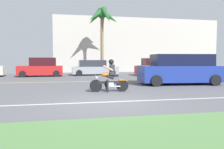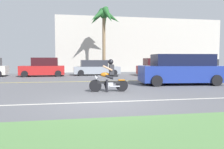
{
  "view_description": "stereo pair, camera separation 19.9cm",
  "coord_description": "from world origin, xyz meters",
  "px_view_note": "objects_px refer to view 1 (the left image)",
  "views": [
    {
      "loc": [
        -1.29,
        -7.51,
        1.5
      ],
      "look_at": [
        0.96,
        3.98,
        0.72
      ],
      "focal_mm": 35.3,
      "sensor_mm": 36.0,
      "label": 1
    },
    {
      "loc": [
        -1.09,
        -7.55,
        1.5
      ],
      "look_at": [
        0.96,
        3.98,
        0.72
      ],
      "focal_mm": 35.3,
      "sensor_mm": 36.0,
      "label": 2
    }
  ],
  "objects_px": {
    "parked_car_1": "(41,68)",
    "parked_car_3": "(158,68)",
    "palm_tree_0": "(102,20)",
    "motorcyclist": "(110,78)",
    "suv_nearby": "(180,70)",
    "parked_car_4": "(204,67)",
    "parked_car_2": "(94,68)"
  },
  "relations": [
    {
      "from": "parked_car_1",
      "to": "palm_tree_0",
      "type": "bearing_deg",
      "value": 20.36
    },
    {
      "from": "parked_car_4",
      "to": "parked_car_1",
      "type": "bearing_deg",
      "value": -179.31
    },
    {
      "from": "parked_car_3",
      "to": "parked_car_4",
      "type": "bearing_deg",
      "value": 12.92
    },
    {
      "from": "motorcyclist",
      "to": "parked_car_3",
      "type": "xyz_separation_m",
      "value": [
        6.5,
        9.68,
        0.12
      ]
    },
    {
      "from": "parked_car_1",
      "to": "parked_car_3",
      "type": "bearing_deg",
      "value": -5.87
    },
    {
      "from": "motorcyclist",
      "to": "parked_car_4",
      "type": "height_order",
      "value": "parked_car_4"
    },
    {
      "from": "parked_car_3",
      "to": "palm_tree_0",
      "type": "bearing_deg",
      "value": 146.01
    },
    {
      "from": "parked_car_2",
      "to": "parked_car_3",
      "type": "bearing_deg",
      "value": -16.25
    },
    {
      "from": "palm_tree_0",
      "to": "motorcyclist",
      "type": "bearing_deg",
      "value": -97.0
    },
    {
      "from": "motorcyclist",
      "to": "parked_car_2",
      "type": "bearing_deg",
      "value": 87.13
    },
    {
      "from": "parked_car_2",
      "to": "parked_car_4",
      "type": "relative_size",
      "value": 1.13
    },
    {
      "from": "suv_nearby",
      "to": "parked_car_1",
      "type": "relative_size",
      "value": 1.3
    },
    {
      "from": "suv_nearby",
      "to": "parked_car_3",
      "type": "relative_size",
      "value": 1.18
    },
    {
      "from": "parked_car_3",
      "to": "palm_tree_0",
      "type": "xyz_separation_m",
      "value": [
        -4.91,
        3.31,
        4.92
      ]
    },
    {
      "from": "motorcyclist",
      "to": "palm_tree_0",
      "type": "bearing_deg",
      "value": 83.0
    },
    {
      "from": "parked_car_1",
      "to": "palm_tree_0",
      "type": "height_order",
      "value": "palm_tree_0"
    },
    {
      "from": "parked_car_2",
      "to": "palm_tree_0",
      "type": "height_order",
      "value": "palm_tree_0"
    },
    {
      "from": "suv_nearby",
      "to": "parked_car_1",
      "type": "bearing_deg",
      "value": 137.28
    },
    {
      "from": "suv_nearby",
      "to": "parked_car_3",
      "type": "distance_m",
      "value": 7.53
    },
    {
      "from": "parked_car_2",
      "to": "palm_tree_0",
      "type": "distance_m",
      "value": 5.33
    },
    {
      "from": "parked_car_2",
      "to": "palm_tree_0",
      "type": "relative_size",
      "value": 0.64
    },
    {
      "from": "parked_car_3",
      "to": "motorcyclist",
      "type": "bearing_deg",
      "value": -123.9
    },
    {
      "from": "motorcyclist",
      "to": "parked_car_3",
      "type": "height_order",
      "value": "parked_car_3"
    },
    {
      "from": "motorcyclist",
      "to": "palm_tree_0",
      "type": "relative_size",
      "value": 0.26
    },
    {
      "from": "motorcyclist",
      "to": "parked_car_1",
      "type": "distance_m",
      "value": 11.62
    },
    {
      "from": "motorcyclist",
      "to": "parked_car_3",
      "type": "relative_size",
      "value": 0.42
    },
    {
      "from": "parked_car_1",
      "to": "parked_car_3",
      "type": "distance_m",
      "value": 10.88
    },
    {
      "from": "parked_car_1",
      "to": "parked_car_3",
      "type": "xyz_separation_m",
      "value": [
        10.82,
        -1.11,
        -0.02
      ]
    },
    {
      "from": "parked_car_1",
      "to": "parked_car_4",
      "type": "distance_m",
      "value": 16.55
    },
    {
      "from": "motorcyclist",
      "to": "suv_nearby",
      "type": "height_order",
      "value": "suv_nearby"
    },
    {
      "from": "parked_car_3",
      "to": "parked_car_2",
      "type": "bearing_deg",
      "value": 163.75
    },
    {
      "from": "motorcyclist",
      "to": "palm_tree_0",
      "type": "xyz_separation_m",
      "value": [
        1.59,
        12.98,
        5.04
      ]
    }
  ]
}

